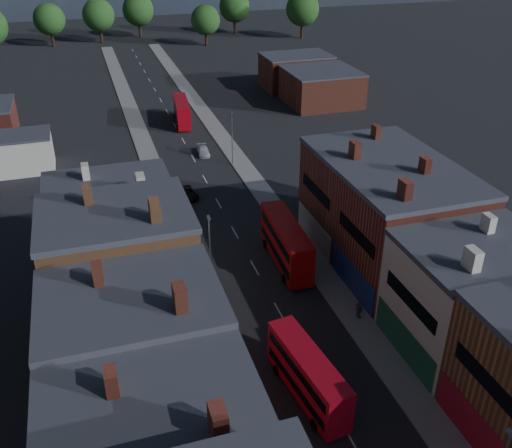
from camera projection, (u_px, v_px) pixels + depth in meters
pavement_west at (167, 203)px, 74.49m from camera, size 3.00×200.00×0.12m
pavement_east at (261, 190)px, 77.87m from camera, size 3.00×200.00×0.12m
lamp_post_2 at (210, 247)px, 55.88m from camera, size 0.25×0.70×8.12m
lamp_post_3 at (232, 135)px, 83.62m from camera, size 0.25×0.70×8.12m
bus_0 at (308, 374)px, 44.04m from camera, size 3.42×9.94×4.20m
bus_1 at (286, 242)px, 60.78m from camera, size 3.20×11.30×4.84m
bus_2 at (182, 111)px, 100.93m from camera, size 3.27×10.15×4.31m
car_2 at (188, 193)px, 75.87m from camera, size 2.56×4.56×1.20m
car_3 at (203, 151)px, 88.96m from camera, size 2.02×4.28×1.20m
ped_3 at (359, 309)px, 53.13m from camera, size 0.83×1.26×1.97m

